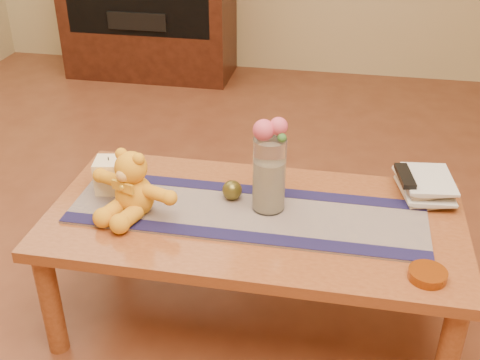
% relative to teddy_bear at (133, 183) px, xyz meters
% --- Properties ---
extents(floor, '(5.50, 5.50, 0.00)m').
position_rel_teddy_bear_xyz_m(floor, '(0.40, 0.06, -0.56)').
color(floor, '#5E2D1B').
rests_on(floor, ground).
extents(coffee_table_top, '(1.40, 0.70, 0.04)m').
position_rel_teddy_bear_xyz_m(coffee_table_top, '(0.40, 0.06, -0.13)').
color(coffee_table_top, brown).
rests_on(coffee_table_top, floor).
extents(table_leg_fl, '(0.07, 0.07, 0.41)m').
position_rel_teddy_bear_xyz_m(table_leg_fl, '(-0.24, -0.23, -0.36)').
color(table_leg_fl, brown).
rests_on(table_leg_fl, floor).
extents(table_leg_fr, '(0.07, 0.07, 0.41)m').
position_rel_teddy_bear_xyz_m(table_leg_fr, '(1.04, -0.23, -0.36)').
color(table_leg_fr, brown).
rests_on(table_leg_fr, floor).
extents(table_leg_bl, '(0.07, 0.07, 0.41)m').
position_rel_teddy_bear_xyz_m(table_leg_bl, '(-0.24, 0.35, -0.36)').
color(table_leg_bl, brown).
rests_on(table_leg_bl, floor).
extents(table_leg_br, '(0.07, 0.07, 0.41)m').
position_rel_teddy_bear_xyz_m(table_leg_br, '(1.04, 0.35, -0.36)').
color(table_leg_br, brown).
rests_on(table_leg_br, floor).
extents(persian_runner, '(1.20, 0.35, 0.01)m').
position_rel_teddy_bear_xyz_m(persian_runner, '(0.37, 0.06, -0.11)').
color(persian_runner, '#191B48').
rests_on(persian_runner, coffee_table_top).
extents(runner_border_near, '(1.20, 0.06, 0.00)m').
position_rel_teddy_bear_xyz_m(runner_border_near, '(0.37, -0.08, -0.11)').
color(runner_border_near, '#17143E').
rests_on(runner_border_near, persian_runner).
extents(runner_border_far, '(1.20, 0.06, 0.00)m').
position_rel_teddy_bear_xyz_m(runner_border_far, '(0.37, 0.21, -0.11)').
color(runner_border_far, '#17143E').
rests_on(runner_border_far, persian_runner).
extents(teddy_bear, '(0.38, 0.35, 0.21)m').
position_rel_teddy_bear_xyz_m(teddy_bear, '(0.00, 0.00, 0.00)').
color(teddy_bear, orange).
rests_on(teddy_bear, persian_runner).
extents(pillar_candle, '(0.11, 0.11, 0.12)m').
position_rel_teddy_bear_xyz_m(pillar_candle, '(-0.13, 0.11, -0.05)').
color(pillar_candle, '#FFEBBB').
rests_on(pillar_candle, persian_runner).
extents(candle_wick, '(0.00, 0.00, 0.01)m').
position_rel_teddy_bear_xyz_m(candle_wick, '(-0.13, 0.11, 0.02)').
color(candle_wick, black).
rests_on(candle_wick, pillar_candle).
extents(glass_vase, '(0.11, 0.11, 0.26)m').
position_rel_teddy_bear_xyz_m(glass_vase, '(0.44, 0.10, 0.02)').
color(glass_vase, silver).
rests_on(glass_vase, persian_runner).
extents(potpourri_fill, '(0.09, 0.09, 0.18)m').
position_rel_teddy_bear_xyz_m(potpourri_fill, '(0.44, 0.10, -0.02)').
color(potpourri_fill, beige).
rests_on(potpourri_fill, glass_vase).
extents(rose_left, '(0.07, 0.07, 0.07)m').
position_rel_teddy_bear_xyz_m(rose_left, '(0.42, 0.09, 0.19)').
color(rose_left, '#C94761').
rests_on(rose_left, glass_vase).
extents(rose_right, '(0.06, 0.06, 0.06)m').
position_rel_teddy_bear_xyz_m(rose_right, '(0.46, 0.10, 0.20)').
color(rose_right, '#C94761').
rests_on(rose_right, glass_vase).
extents(blue_flower_back, '(0.04, 0.04, 0.04)m').
position_rel_teddy_bear_xyz_m(blue_flower_back, '(0.45, 0.13, 0.18)').
color(blue_flower_back, '#4B5FA2').
rests_on(blue_flower_back, glass_vase).
extents(blue_flower_side, '(0.04, 0.04, 0.04)m').
position_rel_teddy_bear_xyz_m(blue_flower_side, '(0.41, 0.12, 0.17)').
color(blue_flower_side, '#4B5FA2').
rests_on(blue_flower_side, glass_vase).
extents(leaf_sprig, '(0.03, 0.03, 0.03)m').
position_rel_teddy_bear_xyz_m(leaf_sprig, '(0.48, 0.08, 0.17)').
color(leaf_sprig, '#33662D').
rests_on(leaf_sprig, glass_vase).
extents(bronze_ball, '(0.08, 0.08, 0.07)m').
position_rel_teddy_bear_xyz_m(bronze_ball, '(0.31, 0.13, -0.07)').
color(bronze_ball, brown).
rests_on(bronze_ball, persian_runner).
extents(book_bottom, '(0.21, 0.25, 0.02)m').
position_rel_teddy_bear_xyz_m(book_bottom, '(0.89, 0.28, -0.10)').
color(book_bottom, beige).
rests_on(book_bottom, coffee_table_top).
extents(book_lower, '(0.18, 0.24, 0.02)m').
position_rel_teddy_bear_xyz_m(book_lower, '(0.90, 0.28, -0.09)').
color(book_lower, beige).
rests_on(book_lower, book_bottom).
extents(book_upper, '(0.22, 0.26, 0.02)m').
position_rel_teddy_bear_xyz_m(book_upper, '(0.88, 0.29, -0.07)').
color(book_upper, beige).
rests_on(book_upper, book_lower).
extents(book_top, '(0.19, 0.24, 0.02)m').
position_rel_teddy_bear_xyz_m(book_top, '(0.89, 0.28, -0.05)').
color(book_top, beige).
rests_on(book_top, book_upper).
extents(tv_remote, '(0.07, 0.17, 0.02)m').
position_rel_teddy_bear_xyz_m(tv_remote, '(0.89, 0.27, -0.03)').
color(tv_remote, black).
rests_on(tv_remote, book_top).
extents(amber_dish, '(0.14, 0.14, 0.03)m').
position_rel_teddy_bear_xyz_m(amber_dish, '(0.94, -0.18, -0.10)').
color(amber_dish, '#BF5914').
rests_on(amber_dish, coffee_table_top).
extents(media_cabinet, '(1.20, 0.50, 1.10)m').
position_rel_teddy_bear_xyz_m(media_cabinet, '(-0.80, 2.54, -0.01)').
color(media_cabinet, black).
rests_on(media_cabinet, floor).
extents(stereo_lower, '(0.42, 0.28, 0.12)m').
position_rel_teddy_bear_xyz_m(stereo_lower, '(-0.80, 2.41, -0.10)').
color(stereo_lower, black).
rests_on(stereo_lower, media_cabinet).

